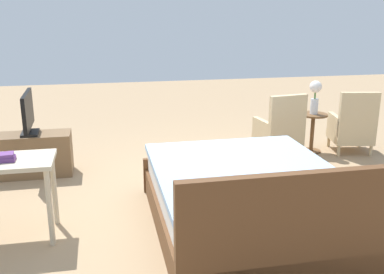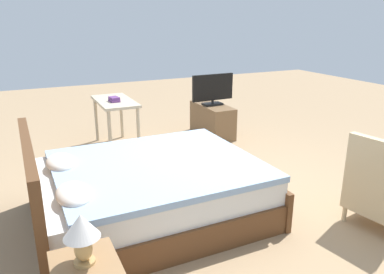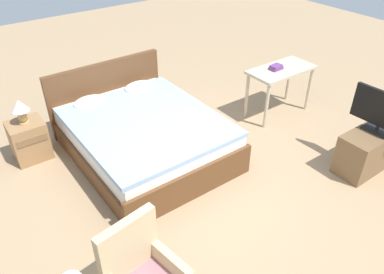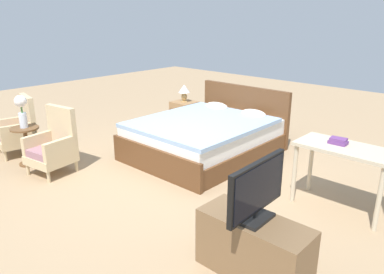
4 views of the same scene
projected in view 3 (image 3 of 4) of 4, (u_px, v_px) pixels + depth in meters
The scene contains 8 objects.
ground_plane at pixel (202, 185), 4.55m from camera, with size 16.00×16.00×0.00m, color #A38460.
bed at pixel (142, 134), 4.94m from camera, with size 1.76×2.21×0.96m.
nightstand at pixel (29, 140), 4.88m from camera, with size 0.44×0.41×0.53m.
table_lamp at pixel (20, 108), 4.61m from camera, with size 0.22×0.22×0.33m.
tv_stand at pixel (370, 149), 4.72m from camera, with size 0.96×0.40×0.53m.
tv_flatscreen at pixel (383, 112), 4.42m from camera, with size 0.21×0.76×0.52m.
vanity_desk at pixel (281, 75), 5.65m from camera, with size 1.04×0.52×0.75m.
book_stack at pixel (276, 67), 5.54m from camera, with size 0.20×0.14×0.07m.
Camera 3 is at (-2.11, -2.71, 3.03)m, focal length 35.00 mm.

